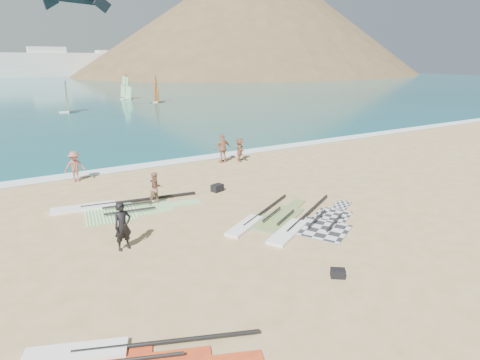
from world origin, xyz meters
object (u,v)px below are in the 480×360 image
rig_grey (311,224)px  beachgoer_right (240,149)px  rig_green (116,208)px  person_wetsuit (123,226)px  rig_orange (266,220)px  gear_bag_far (338,273)px  beachgoer_back (223,148)px  beachgoer_mid (75,167)px  gear_bag_near (217,188)px  beachgoer_left (156,189)px

rig_grey → beachgoer_right: size_ratio=3.84×
rig_green → person_wetsuit: bearing=-92.1°
rig_orange → gear_bag_far: 4.77m
gear_bag_far → beachgoer_back: (3.71, 13.96, 0.79)m
rig_grey → beachgoer_mid: beachgoer_mid is taller
beachgoer_back → beachgoer_right: beachgoer_back is taller
rig_grey → beachgoer_right: (2.93, 10.32, 0.71)m
rig_orange → beachgoer_right: bearing=35.0°
beachgoer_back → gear_bag_near: bearing=54.6°
gear_bag_far → beachgoer_right: (4.82, 13.74, 0.63)m
gear_bag_far → beachgoer_left: (-2.52, 8.81, 0.63)m
gear_bag_near → beachgoer_back: (3.00, 4.88, 0.74)m
person_wetsuit → beachgoer_left: size_ratio=1.14×
rig_grey → rig_orange: size_ratio=1.15×
beachgoer_back → rig_green: bearing=26.9°
rig_orange → beachgoer_back: beachgoer_back is taller
rig_orange → beachgoer_mid: (-5.61, 9.70, 0.78)m
gear_bag_near → gear_bag_far: bearing=-94.5°
gear_bag_far → beachgoer_mid: 15.28m
beachgoer_left → beachgoer_right: 8.84m
beachgoer_right → rig_orange: bearing=-176.9°
rig_green → beachgoer_back: (7.97, 4.74, 0.87)m
rig_grey → rig_orange: bearing=104.6°
rig_orange → beachgoer_back: bearing=41.5°
beachgoer_back → gear_bag_far: bearing=71.3°
rig_orange → gear_bag_near: bearing=58.8°
beachgoer_back → beachgoer_right: (1.11, -0.23, -0.16)m
rig_grey → gear_bag_near: 5.79m
beachgoer_right → beachgoer_mid: bearing=114.1°
beachgoer_mid → beachgoer_left: bearing=-63.1°
gear_bag_near → beachgoer_mid: beachgoer_mid is taller
rig_green → gear_bag_near: gear_bag_near is taller
beachgoer_mid → beachgoer_right: size_ratio=1.10×
rig_grey → gear_bag_far: gear_bag_far is taller
gear_bag_near → rig_orange: bearing=-91.2°
person_wetsuit → beachgoer_back: 12.36m
gear_bag_far → person_wetsuit: bearing=133.9°
beachgoer_mid → rig_green: bearing=-78.9°
rig_orange → beachgoer_mid: 11.23m
rig_green → beachgoer_left: (1.74, -0.41, 0.71)m
rig_grey → gear_bag_near: bearing=72.4°
rig_grey → beachgoer_left: bearing=99.9°
gear_bag_near → beachgoer_mid: 7.83m
rig_green → rig_orange: 6.64m
beachgoer_left → rig_green: bearing=161.4°
rig_grey → person_wetsuit: bearing=136.2°
beachgoer_back → beachgoer_right: bearing=164.6°
gear_bag_far → person_wetsuit: 7.24m
gear_bag_far → beachgoer_mid: (-4.98, 14.42, 0.70)m
rig_grey → rig_orange: 1.82m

